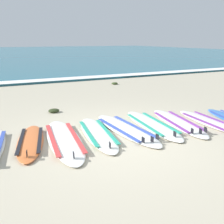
{
  "coord_description": "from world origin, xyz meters",
  "views": [
    {
      "loc": [
        -2.36,
        -4.57,
        2.01
      ],
      "look_at": [
        0.34,
        1.14,
        0.25
      ],
      "focal_mm": 41.94,
      "sensor_mm": 36.0,
      "label": 1
    }
  ],
  "objects": [
    {
      "name": "surfboard_5",
      "position": [
        1.06,
        0.42,
        0.04
      ],
      "size": [
        0.8,
        2.49,
        0.18
      ],
      "color": "white",
      "rests_on": "ground"
    },
    {
      "name": "surfboard_3",
      "position": [
        -0.35,
        0.4,
        0.04
      ],
      "size": [
        0.89,
        2.38,
        0.18
      ],
      "color": "silver",
      "rests_on": "ground"
    },
    {
      "name": "surfboard_1",
      "position": [
        -1.75,
        0.55,
        0.04
      ],
      "size": [
        0.93,
        2.09,
        0.18
      ],
      "color": "orange",
      "rests_on": "ground"
    },
    {
      "name": "surfboard_7",
      "position": [
        2.46,
        0.0,
        0.04
      ],
      "size": [
        0.66,
        2.2,
        0.18
      ],
      "color": "white",
      "rests_on": "ground"
    },
    {
      "name": "surfboard_2",
      "position": [
        -1.1,
        0.38,
        0.04
      ],
      "size": [
        0.91,
        2.64,
        0.18
      ],
      "color": "white",
      "rests_on": "ground"
    },
    {
      "name": "seaweed_clump_mid_sand",
      "position": [
        2.86,
        6.17,
        0.05
      ],
      "size": [
        0.29,
        0.23,
        0.1
      ],
      "primitive_type": "ellipsoid",
      "color": "#384723",
      "rests_on": "ground"
    },
    {
      "name": "surfboard_6",
      "position": [
        1.74,
        0.28,
        0.04
      ],
      "size": [
        0.96,
        2.44,
        0.18
      ],
      "color": "white",
      "rests_on": "ground"
    },
    {
      "name": "seaweed_clump_by_the_boards",
      "position": [
        2.88,
        6.32,
        0.03
      ],
      "size": [
        0.19,
        0.16,
        0.07
      ],
      "primitive_type": "ellipsoid",
      "color": "#384723",
      "rests_on": "ground"
    },
    {
      "name": "sea",
      "position": [
        0.0,
        37.76,
        0.05
      ],
      "size": [
        80.0,
        60.0,
        0.1
      ],
      "primitive_type": "cube",
      "color": "#23667A",
      "rests_on": "ground"
    },
    {
      "name": "ground_plane",
      "position": [
        0.0,
        0.0,
        0.0
      ],
      "size": [
        80.0,
        80.0,
        0.0
      ],
      "primitive_type": "plane",
      "color": "#B7AD93"
    },
    {
      "name": "seaweed_clump_near_shoreline",
      "position": [
        -0.79,
        2.61,
        0.05
      ],
      "size": [
        0.31,
        0.25,
        0.11
      ],
      "primitive_type": "ellipsoid",
      "color": "#2D381E",
      "rests_on": "ground"
    },
    {
      "name": "surfboard_4",
      "position": [
        0.34,
        0.39,
        0.04
      ],
      "size": [
        0.78,
        2.54,
        0.18
      ],
      "color": "white",
      "rests_on": "ground"
    },
    {
      "name": "wave_foam_strip",
      "position": [
        0.0,
        8.22,
        0.06
      ],
      "size": [
        80.0,
        0.91,
        0.11
      ],
      "primitive_type": "cube",
      "color": "white",
      "rests_on": "ground"
    }
  ]
}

